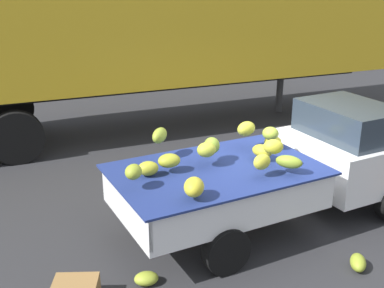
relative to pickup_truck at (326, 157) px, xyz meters
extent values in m
plane|color=#28282B|center=(-0.93, 0.18, -0.89)|extent=(220.00, 220.00, 0.00)
cube|color=gray|center=(-0.93, 9.35, -0.81)|extent=(80.00, 0.80, 0.16)
cube|color=white|center=(0.63, 0.06, -0.10)|extent=(2.18, 1.91, 0.78)
cube|color=#28333D|center=(0.43, 0.04, 0.55)|extent=(1.25, 1.62, 0.52)
cube|color=white|center=(-2.02, -0.19, -0.31)|extent=(2.94, 1.98, 0.08)
cube|color=white|center=(-2.10, 0.64, -0.05)|extent=(2.78, 0.31, 0.44)
cube|color=white|center=(-1.94, -1.03, -0.05)|extent=(2.78, 0.31, 0.44)
cube|color=white|center=(-0.66, -0.06, -0.05)|extent=(0.21, 1.72, 0.44)
cube|color=white|center=(-3.39, -0.32, -0.05)|extent=(0.21, 1.72, 0.44)
cube|color=#B21914|center=(-2.10, 0.67, -0.09)|extent=(2.67, 0.26, 0.07)
cube|color=navy|center=(-2.02, -0.19, 0.18)|extent=(3.07, 2.11, 0.03)
ellipsoid|color=gold|center=(-1.28, -0.16, 0.34)|extent=(0.33, 0.38, 0.18)
ellipsoid|color=gold|center=(-1.29, -0.47, 0.52)|extent=(0.33, 0.29, 0.21)
ellipsoid|color=gold|center=(-1.58, -0.67, 0.41)|extent=(0.31, 0.26, 0.22)
ellipsoid|color=gold|center=(-2.68, -0.95, 0.36)|extent=(0.37, 0.41, 0.23)
ellipsoid|color=#A4A629|center=(-2.68, -0.06, 0.37)|extent=(0.32, 0.27, 0.19)
ellipsoid|color=gold|center=(-2.13, -0.08, 0.45)|extent=(0.29, 0.26, 0.21)
ellipsoid|color=olive|center=(-1.99, 0.05, 0.45)|extent=(0.32, 0.34, 0.24)
ellipsoid|color=#90A32F|center=(-2.62, 0.51, 0.54)|extent=(0.37, 0.40, 0.22)
ellipsoid|color=gold|center=(-2.99, -0.08, 0.31)|extent=(0.31, 0.25, 0.20)
ellipsoid|color=gold|center=(-0.84, 0.27, 0.29)|extent=(0.33, 0.31, 0.16)
ellipsoid|color=gold|center=(-1.28, 0.35, 0.53)|extent=(0.41, 0.36, 0.22)
ellipsoid|color=#95A42E|center=(-3.28, -0.40, 0.43)|extent=(0.32, 0.33, 0.19)
ellipsoid|color=olive|center=(-1.20, -0.73, 0.37)|extent=(0.38, 0.40, 0.18)
ellipsoid|color=#93A732|center=(-0.95, 0.17, 0.46)|extent=(0.34, 0.36, 0.20)
cylinder|color=black|center=(0.60, 0.89, -0.57)|extent=(0.66, 0.26, 0.64)
cylinder|color=black|center=(-2.43, 0.61, -0.57)|extent=(0.66, 0.26, 0.64)
cylinder|color=black|center=(-2.27, -1.05, -0.57)|extent=(0.66, 0.26, 0.64)
cube|color=gold|center=(-0.93, 5.15, 1.71)|extent=(12.01, 2.55, 2.70)
cube|color=black|center=(-0.93, 5.15, 0.21)|extent=(11.04, 0.45, 0.30)
cylinder|color=black|center=(-4.53, 6.33, -0.35)|extent=(1.08, 0.30, 1.08)
cylinder|color=black|center=(-4.52, 3.93, -0.35)|extent=(1.08, 0.30, 1.08)
cylinder|color=#38383A|center=(2.37, 5.16, -0.26)|extent=(0.18, 0.18, 1.25)
ellipsoid|color=#99A931|center=(-3.30, -0.91, -0.81)|extent=(0.34, 0.28, 0.16)
ellipsoid|color=olive|center=(-0.63, -1.64, -0.79)|extent=(0.37, 0.41, 0.19)
camera|label=1|loc=(-4.67, -5.78, 2.81)|focal=44.76mm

